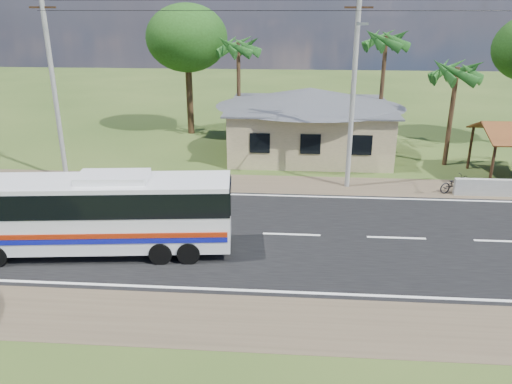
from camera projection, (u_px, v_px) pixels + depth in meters
The scene contains 10 objects.
ground at pixel (292, 235), 21.76m from camera, with size 120.00×120.00×0.00m, color #294217.
road at pixel (292, 235), 21.75m from camera, with size 120.00×16.00×0.03m.
house at pixel (309, 114), 32.90m from camera, with size 12.40×10.00×5.00m.
utility_poles at pixel (347, 81), 25.60m from camera, with size 32.80×2.22×11.00m.
palm_near at pixel (457, 72), 29.36m from camera, with size 2.80×2.80×6.70m.
palm_mid at pixel (386, 41), 33.30m from camera, with size 2.80×2.80×8.20m.
palm_far at pixel (238, 47), 34.63m from camera, with size 2.80×2.80×7.70m.
tree_behind_house at pixel (187, 38), 36.63m from camera, with size 6.00×6.00×9.61m.
coach_bus at pixel (94, 209), 19.55m from camera, with size 10.96×3.41×3.35m.
motorcycle at pixel (454, 184), 26.57m from camera, with size 0.63×1.80×0.95m, color black.
Camera 1 is at (-0.08, -19.78, 9.39)m, focal length 35.00 mm.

